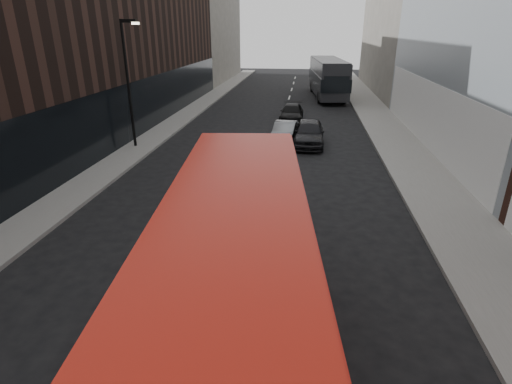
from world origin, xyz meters
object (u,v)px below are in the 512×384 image
(street_lamp, at_px, (129,76))
(grey_bus, at_px, (328,77))
(red_bus, at_px, (233,325))
(car_a, at_px, (309,133))
(car_b, at_px, (285,132))
(car_c, at_px, (292,113))

(street_lamp, distance_m, grey_bus, 24.12)
(red_bus, distance_m, grey_bus, 38.13)
(street_lamp, distance_m, red_bus, 19.53)
(car_a, bearing_deg, car_b, 161.16)
(red_bus, relative_size, car_c, 2.50)
(car_a, distance_m, car_c, 6.94)
(street_lamp, bearing_deg, red_bus, -62.36)
(red_bus, bearing_deg, car_a, 80.48)
(car_b, height_order, car_c, car_b)
(street_lamp, relative_size, car_b, 1.85)
(street_lamp, bearing_deg, car_a, 11.04)
(grey_bus, height_order, car_b, grey_bus)
(red_bus, distance_m, car_a, 19.33)
(red_bus, distance_m, car_c, 26.09)
(car_a, bearing_deg, red_bus, -92.52)
(car_b, relative_size, car_c, 0.90)
(street_lamp, xyz_separation_m, car_b, (8.73, 2.55, -3.56))
(street_lamp, height_order, grey_bus, street_lamp)
(car_a, distance_m, car_b, 1.62)
(red_bus, distance_m, car_b, 19.85)
(street_lamp, distance_m, car_c, 13.04)
(street_lamp, height_order, car_c, street_lamp)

